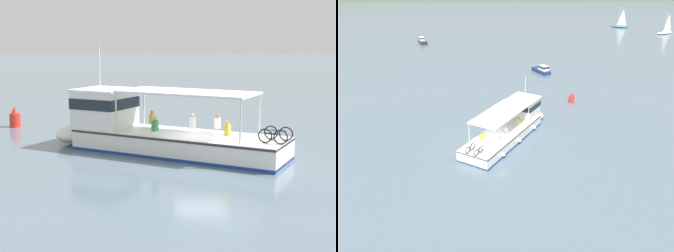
{
  "view_description": "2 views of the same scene",
  "coord_description": "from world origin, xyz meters",
  "views": [
    {
      "loc": [
        -23.57,
        3.43,
        5.61
      ],
      "look_at": [
        1.33,
        1.51,
        1.4
      ],
      "focal_mm": 54.04,
      "sensor_mm": 36.0,
      "label": 1
    },
    {
      "loc": [
        -0.17,
        -29.0,
        15.86
      ],
      "look_at": [
        1.33,
        1.51,
        1.4
      ],
      "focal_mm": 36.92,
      "sensor_mm": 36.0,
      "label": 2
    }
  ],
  "objects": [
    {
      "name": "channel_buoy",
      "position": [
        10.01,
        10.97,
        0.57
      ],
      "size": [
        0.7,
        0.7,
        1.4
      ],
      "color": "red",
      "rests_on": "ground"
    },
    {
      "name": "ground_plane",
      "position": [
        0.0,
        0.0,
        0.0
      ],
      "size": [
        400.0,
        400.0,
        0.0
      ],
      "primitive_type": "plane",
      "color": "slate"
    },
    {
      "name": "ferry_main",
      "position": [
        1.88,
        2.37,
        1.02
      ],
      "size": [
        9.41,
        12.39,
        5.32
      ],
      "color": "white",
      "rests_on": "ground"
    }
  ]
}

